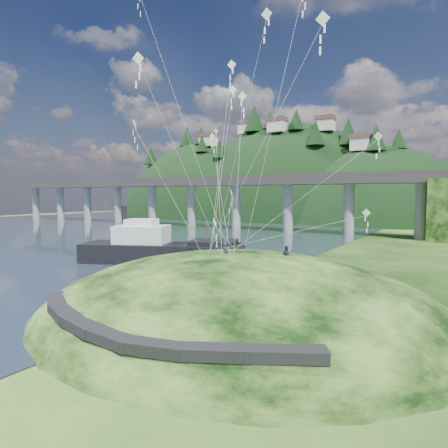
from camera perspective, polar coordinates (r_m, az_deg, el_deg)
The scene contains 10 objects.
ground at distance 36.65m, azimuth -10.54°, elevation -11.34°, with size 320.00×320.00×0.00m, color black.
water at distance 111.49m, azimuth -27.67°, elevation -1.24°, with size 240.00×240.00×0.00m, color #2D3F53.
grass_hill at distance 34.11m, azimuth 2.22°, elevation -15.11°, with size 36.00×32.00×13.00m.
footpath at distance 24.38m, azimuth -13.22°, elevation -14.36°, with size 22.29×5.84×0.83m.
bridge at distance 108.43m, azimuth 4.29°, elevation 4.23°, with size 160.00×11.00×15.00m.
far_ridge at distance 163.69m, azimuth 7.43°, elevation -1.78°, with size 153.00×70.00×94.50m.
work_barge at distance 58.11m, azimuth -9.09°, elevation -3.45°, with size 23.91×14.79×8.14m.
wooden_dock at distance 42.26m, azimuth -11.75°, elevation -8.59°, with size 14.83×7.19×1.06m.
kite_flyers at distance 32.76m, azimuth 5.48°, elevation -2.91°, with size 5.30×3.07×1.93m.
kite_swarm at distance 34.27m, azimuth 2.25°, elevation 16.62°, with size 18.17×16.40×19.99m.
Camera 1 is at (23.94, -25.94, 9.84)m, focal length 32.00 mm.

